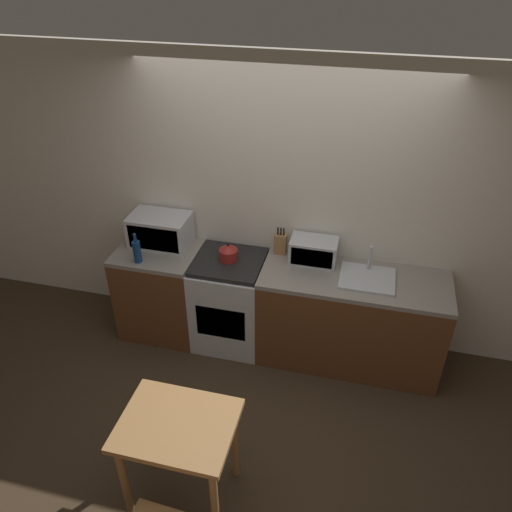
% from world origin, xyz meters
% --- Properties ---
extents(ground_plane, '(16.00, 16.00, 0.00)m').
position_xyz_m(ground_plane, '(0.00, 0.00, 0.00)').
color(ground_plane, '#3D2D1E').
extents(wall_back, '(10.00, 0.06, 2.60)m').
position_xyz_m(wall_back, '(0.00, 1.22, 1.30)').
color(wall_back, silver).
rests_on(wall_back, ground_plane).
extents(counter_left_run, '(0.74, 0.62, 0.90)m').
position_xyz_m(counter_left_run, '(-1.10, 0.88, 0.45)').
color(counter_left_run, brown).
rests_on(counter_left_run, ground_plane).
extents(counter_right_run, '(1.58, 0.62, 0.90)m').
position_xyz_m(counter_right_run, '(0.68, 0.88, 0.45)').
color(counter_right_run, brown).
rests_on(counter_right_run, ground_plane).
extents(stove_range, '(0.62, 0.62, 0.90)m').
position_xyz_m(stove_range, '(-0.42, 0.88, 0.45)').
color(stove_range, silver).
rests_on(stove_range, ground_plane).
extents(kettle, '(0.16, 0.16, 0.17)m').
position_xyz_m(kettle, '(-0.43, 0.90, 0.97)').
color(kettle, maroon).
rests_on(kettle, stove_range).
extents(microwave, '(0.54, 0.34, 0.29)m').
position_xyz_m(microwave, '(-1.10, 1.00, 1.04)').
color(microwave, silver).
rests_on(microwave, counter_left_run).
extents(bottle, '(0.07, 0.07, 0.28)m').
position_xyz_m(bottle, '(-1.18, 0.67, 1.01)').
color(bottle, navy).
rests_on(bottle, counter_left_run).
extents(knife_block, '(0.10, 0.07, 0.26)m').
position_xyz_m(knife_block, '(-0.01, 1.11, 1.00)').
color(knife_block, '#9E7042').
rests_on(knife_block, counter_right_run).
extents(toaster_oven, '(0.40, 0.25, 0.21)m').
position_xyz_m(toaster_oven, '(0.29, 1.05, 1.01)').
color(toaster_oven, silver).
rests_on(toaster_oven, counter_right_run).
extents(sink_basin, '(0.45, 0.39, 0.24)m').
position_xyz_m(sink_basin, '(0.77, 0.89, 0.92)').
color(sink_basin, silver).
rests_on(sink_basin, counter_right_run).
extents(dining_table, '(0.73, 0.58, 0.75)m').
position_xyz_m(dining_table, '(-0.28, -0.74, 0.62)').
color(dining_table, '#9E7042').
rests_on(dining_table, ground_plane).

